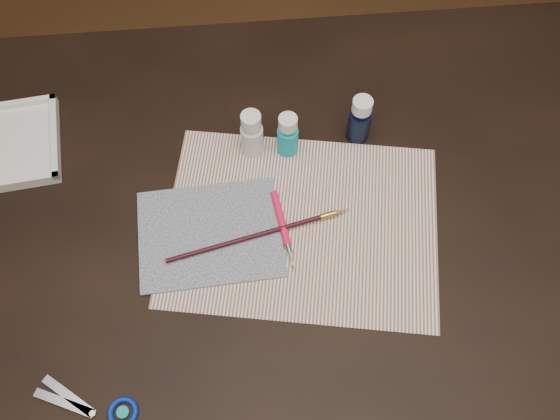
{
  "coord_description": "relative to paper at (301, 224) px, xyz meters",
  "views": [
    {
      "loc": [
        -0.04,
        -0.46,
        1.63
      ],
      "look_at": [
        0.0,
        0.0,
        0.8
      ],
      "focal_mm": 40.0,
      "sensor_mm": 36.0,
      "label": 1
    }
  ],
  "objects": [
    {
      "name": "ground",
      "position": [
        -0.03,
        0.0,
        -0.76
      ],
      "size": [
        3.5,
        3.5,
        0.02
      ],
      "primitive_type": "cube",
      "color": "#422614",
      "rests_on": "ground"
    },
    {
      "name": "table",
      "position": [
        -0.03,
        0.0,
        -0.38
      ],
      "size": [
        1.3,
        0.9,
        0.75
      ],
      "primitive_type": "cube",
      "color": "black",
      "rests_on": "ground"
    },
    {
      "name": "paper",
      "position": [
        0.0,
        0.0,
        0.0
      ],
      "size": [
        0.48,
        0.4,
        0.0
      ],
      "primitive_type": "cube",
      "rotation": [
        0.0,
        0.0,
        -0.19
      ],
      "color": "white",
      "rests_on": "table"
    },
    {
      "name": "canvas",
      "position": [
        -0.15,
        -0.01,
        0.0
      ],
      "size": [
        0.23,
        0.19,
        0.0
      ],
      "primitive_type": "cube",
      "rotation": [
        0.0,
        0.0,
        0.05
      ],
      "color": "#111C3C",
      "rests_on": "paper"
    },
    {
      "name": "paint_bottle_white",
      "position": [
        -0.07,
        0.15,
        0.05
      ],
      "size": [
        0.05,
        0.05,
        0.09
      ],
      "primitive_type": "cylinder",
      "rotation": [
        0.0,
        0.0,
        0.29
      ],
      "color": "silver",
      "rests_on": "table"
    },
    {
      "name": "paint_bottle_cyan",
      "position": [
        -0.01,
        0.15,
        0.04
      ],
      "size": [
        0.04,
        0.04,
        0.09
      ],
      "primitive_type": "cylinder",
      "rotation": [
        0.0,
        0.0,
        0.3
      ],
      "color": "#11A6B6",
      "rests_on": "table"
    },
    {
      "name": "paint_bottle_navy",
      "position": [
        0.11,
        0.16,
        0.05
      ],
      "size": [
        0.05,
        0.05,
        0.09
      ],
      "primitive_type": "cylinder",
      "rotation": [
        0.0,
        0.0,
        0.31
      ],
      "color": "black",
      "rests_on": "table"
    },
    {
      "name": "paintbrush",
      "position": [
        -0.07,
        -0.02,
        0.01
      ],
      "size": [
        0.3,
        0.08,
        0.01
      ],
      "primitive_type": null,
      "rotation": [
        0.0,
        0.0,
        0.22
      ],
      "color": "black",
      "rests_on": "canvas"
    },
    {
      "name": "craft_knife",
      "position": [
        -0.03,
        -0.01,
        0.01
      ],
      "size": [
        0.03,
        0.14,
        0.01
      ],
      "primitive_type": null,
      "rotation": [
        0.0,
        0.0,
        -1.43
      ],
      "color": "#FF1454",
      "rests_on": "paper"
    },
    {
      "name": "scissors",
      "position": [
        -0.33,
        -0.26,
        0.0
      ],
      "size": [
        0.18,
        0.14,
        0.01
      ],
      "primitive_type": null,
      "rotation": [
        0.0,
        0.0,
        2.72
      ],
      "color": "silver",
      "rests_on": "table"
    },
    {
      "name": "palette_tray",
      "position": [
        -0.48,
        0.19,
        0.01
      ],
      "size": [
        0.19,
        0.19,
        0.02
      ],
      "primitive_type": "cube",
      "rotation": [
        0.0,
        0.0,
        0.11
      ],
      "color": "white",
      "rests_on": "table"
    }
  ]
}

